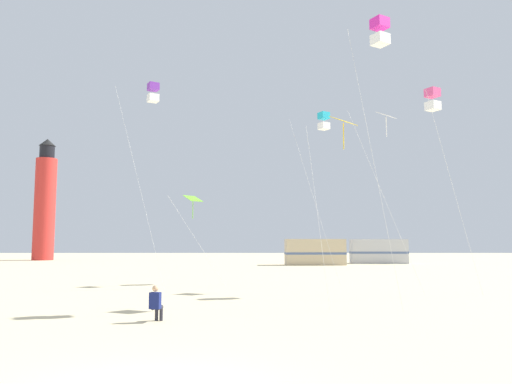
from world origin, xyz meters
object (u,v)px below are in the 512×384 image
kite_flyer_standing (157,302)px  kite_box_rainbow (433,100)px  kite_diamond_white (386,122)px  kite_box_violet (154,93)px  lighthouse_distant (46,203)px  rv_van_tan (315,252)px  kite_box_cyan (324,121)px  kite_diamond_gold (342,127)px  kite_diamond_lime (194,201)px  rv_van_silver (379,251)px  kite_box_magenta (380,32)px

kite_flyer_standing → kite_box_rainbow: size_ratio=0.11×
kite_flyer_standing → kite_diamond_white: bearing=-124.2°
kite_box_violet → lighthouse_distant: size_ratio=0.72×
kite_flyer_standing → rv_van_tan: 38.86m
kite_box_cyan → rv_van_tan: (1.93, 21.82, -9.06)m
kite_flyer_standing → kite_diamond_gold: 10.33m
kite_diamond_lime → rv_van_tan: size_ratio=0.81×
kite_diamond_gold → kite_box_violet: kite_box_violet is taller
kite_box_rainbow → rv_van_tan: 30.28m
lighthouse_distant → rv_van_tan: bearing=-21.2°
kite_box_rainbow → kite_diamond_gold: kite_box_rainbow is taller
kite_diamond_white → lighthouse_distant: (-36.25, 41.02, -1.23)m
kite_diamond_gold → lighthouse_distant: 57.54m
kite_box_rainbow → kite_box_violet: size_ratio=0.86×
kite_diamond_white → rv_van_silver: bearing=77.1°
kite_box_magenta → lighthouse_distant: size_ratio=0.70×
kite_box_cyan → kite_diamond_lime: (-8.21, -2.76, -5.54)m
kite_box_magenta → lighthouse_distant: 58.86m
kite_diamond_gold → kite_box_violet: bearing=138.2°
kite_box_violet → lighthouse_distant: bearing=120.7°
kite_diamond_white → kite_diamond_lime: bearing=166.3°
kite_box_violet → kite_diamond_lime: bearing=5.3°
rv_van_tan → rv_van_silver: bearing=23.3°
kite_flyer_standing → kite_box_cyan: kite_box_cyan is taller
kite_box_magenta → kite_diamond_gold: size_ratio=1.52×
kite_flyer_standing → kite_diamond_gold: size_ratio=0.15×
lighthouse_distant → rv_van_tan: size_ratio=2.56×
kite_diamond_white → kite_diamond_lime: 11.92m
kite_box_cyan → lighthouse_distant: size_ratio=0.66×
rv_van_tan → lighthouse_distant: bearing=155.8°
kite_box_magenta → kite_diamond_lime: 14.36m
kite_box_magenta → kite_box_cyan: size_ratio=1.07×
kite_diamond_gold → rv_van_tan: (2.83, 33.56, -5.88)m
kite_box_cyan → kite_diamond_white: (2.65, -5.41, -1.38)m
kite_box_cyan → kite_box_violet: 11.14m
kite_box_cyan → lighthouse_distant: 49.03m
kite_box_magenta → kite_box_violet: (-11.36, 9.12, 0.23)m
kite_diamond_white → kite_diamond_lime: size_ratio=1.83×
kite_box_rainbow → rv_van_tan: size_ratio=1.59×
kite_diamond_lime → lighthouse_distant: bearing=123.5°
kite_diamond_white → lighthouse_distant: 54.76m
kite_box_cyan → kite_diamond_gold: bearing=-94.4°
kite_diamond_lime → kite_box_rainbow: bearing=-18.8°
kite_diamond_white → lighthouse_distant: size_ratio=0.58×
kite_flyer_standing → kite_box_magenta: bearing=-145.5°
kite_diamond_gold → rv_van_tan: 34.19m
kite_box_magenta → kite_diamond_gold: kite_box_magenta is taller
kite_diamond_gold → kite_diamond_white: kite_diamond_white is taller
kite_flyer_standing → rv_van_silver: (17.45, 41.52, 0.78)m
kite_box_cyan → kite_diamond_lime: kite_box_cyan is taller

